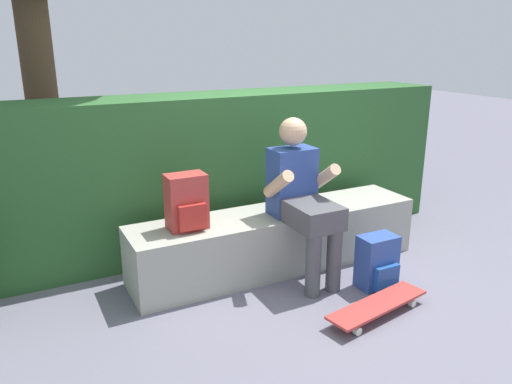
% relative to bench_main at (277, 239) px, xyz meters
% --- Properties ---
extents(ground_plane, '(24.00, 24.00, 0.00)m').
position_rel_bench_main_xyz_m(ground_plane, '(0.00, -0.26, -0.23)').
color(ground_plane, slate).
extents(bench_main, '(2.37, 0.51, 0.47)m').
position_rel_bench_main_xyz_m(bench_main, '(0.00, 0.00, 0.00)').
color(bench_main, '#A1A294').
rests_on(bench_main, ground).
extents(person_skater, '(0.49, 0.62, 1.22)m').
position_rel_bench_main_xyz_m(person_skater, '(0.08, -0.22, 0.43)').
color(person_skater, '#2D4793').
rests_on(person_skater, ground).
extents(skateboard_near_person, '(0.82, 0.34, 0.09)m').
position_rel_bench_main_xyz_m(skateboard_near_person, '(0.23, -0.96, -0.16)').
color(skateboard_near_person, '#BC3833').
rests_on(skateboard_near_person, ground).
extents(backpack_on_bench, '(0.28, 0.23, 0.40)m').
position_rel_bench_main_xyz_m(backpack_on_bench, '(-0.75, -0.01, 0.43)').
color(backpack_on_bench, '#B23833').
rests_on(backpack_on_bench, bench_main).
extents(backpack_on_ground, '(0.28, 0.23, 0.40)m').
position_rel_bench_main_xyz_m(backpack_on_ground, '(0.49, -0.64, -0.04)').
color(backpack_on_ground, '#2D4C99').
rests_on(backpack_on_ground, ground).
extents(hedge_row, '(4.66, 0.58, 1.33)m').
position_rel_bench_main_xyz_m(hedge_row, '(-0.35, 0.72, 0.43)').
color(hedge_row, '#2B5A2B').
rests_on(hedge_row, ground).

